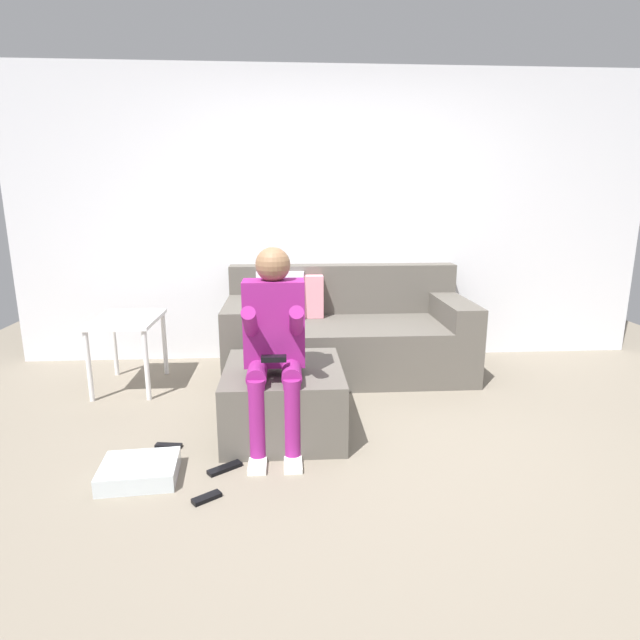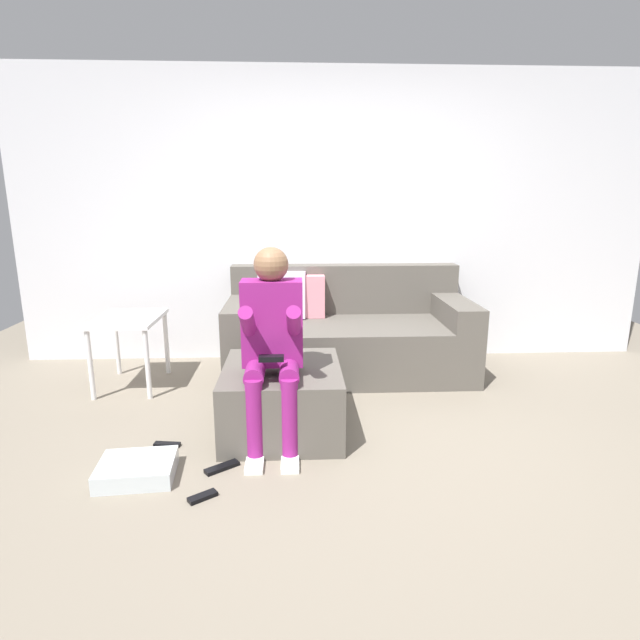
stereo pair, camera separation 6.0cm
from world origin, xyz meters
TOP-DOWN VIEW (x-y plane):
  - ground_plane at (0.00, 0.00)m, footprint 7.35×7.35m
  - wall_back at (0.00, 2.06)m, footprint 5.66×0.10m
  - couch_sectional at (0.05, 1.59)m, footprint 2.00×0.96m
  - ottoman at (-0.47, 0.45)m, footprint 0.73×0.81m
  - person_seated at (-0.52, 0.28)m, footprint 0.36×0.55m
  - storage_bin at (-1.23, -0.10)m, footprint 0.42×0.35m
  - side_table at (-1.67, 1.31)m, footprint 0.47×0.63m
  - remote_near_ottoman at (-0.85, -0.32)m, footprint 0.15×0.13m
  - remote_by_storage_bin at (-0.79, -0.04)m, footprint 0.19×0.16m
  - remote_under_side_table at (-1.16, 0.25)m, footprint 0.16×0.07m

SIDE VIEW (x-z plane):
  - ground_plane at x=0.00m, z-range 0.00..0.00m
  - remote_near_ottoman at x=-0.85m, z-range 0.00..0.02m
  - remote_by_storage_bin at x=-0.79m, z-range 0.00..0.02m
  - remote_under_side_table at x=-1.16m, z-range 0.00..0.02m
  - storage_bin at x=-1.23m, z-range 0.00..0.09m
  - ottoman at x=-0.47m, z-range 0.00..0.42m
  - couch_sectional at x=0.05m, z-range -0.11..0.76m
  - side_table at x=-1.67m, z-range 0.20..0.76m
  - person_seated at x=-0.52m, z-range 0.08..1.26m
  - wall_back at x=0.00m, z-range 0.00..2.54m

